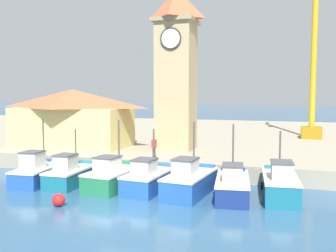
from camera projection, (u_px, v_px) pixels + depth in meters
ground_plane at (116, 215)px, 19.29m from camera, size 300.00×300.00×0.00m
quay_wharf at (217, 138)px, 46.04m from camera, size 120.00×40.00×1.19m
fishing_boat_far_left at (39, 172)px, 25.84m from camera, size 2.29×4.79×4.22m
fishing_boat_left_outer at (71, 174)px, 25.42m from camera, size 2.00×4.48×3.57m
fishing_boat_left_inner at (114, 177)px, 24.38m from camera, size 2.63×4.75×4.24m
fishing_boat_mid_left at (150, 179)px, 23.95m from camera, size 2.35×4.77×3.72m
fishing_boat_center at (190, 181)px, 22.91m from camera, size 2.50×5.00×4.24m
fishing_boat_mid_right at (232, 185)px, 22.33m from camera, size 2.45×5.08×4.17m
fishing_boat_right_inner at (280, 184)px, 22.14m from camera, size 2.34×4.96×3.77m
clock_tower at (176, 66)px, 32.13m from camera, size 3.39×3.39×14.70m
warehouse_left at (72, 117)px, 34.42m from camera, size 10.13×5.57×5.00m
port_crane_near at (313, 60)px, 39.81m from camera, size 2.03×8.06×20.33m
mooring_buoy at (59, 200)px, 20.67m from camera, size 0.69×0.69×0.69m
dock_worker_near_tower at (154, 148)px, 27.98m from camera, size 0.34×0.22×1.62m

